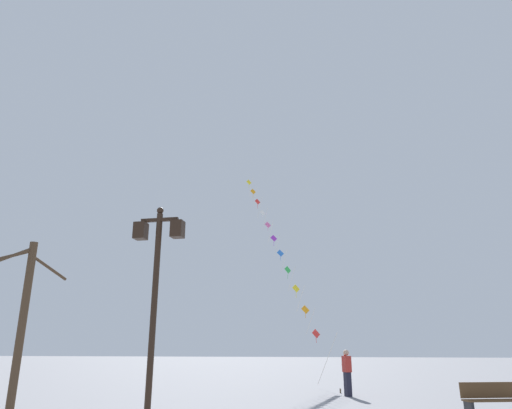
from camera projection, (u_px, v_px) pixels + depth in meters
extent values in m
plane|color=gray|center=(325.00, 393.00, 19.11)|extent=(160.00, 160.00, 0.00)
cylinder|color=black|center=(153.00, 318.00, 10.21)|extent=(0.14, 0.14, 4.83)
sphere|color=black|center=(160.00, 211.00, 10.96)|extent=(0.16, 0.16, 0.16)
cube|color=black|center=(160.00, 220.00, 10.89)|extent=(0.92, 0.08, 0.08)
cube|color=black|center=(141.00, 231.00, 10.89)|extent=(0.28, 0.28, 0.40)
cube|color=beige|center=(141.00, 231.00, 10.89)|extent=(0.19, 0.19, 0.30)
cube|color=black|center=(178.00, 229.00, 10.73)|extent=(0.28, 0.28, 0.40)
cube|color=beige|center=(178.00, 229.00, 10.73)|extent=(0.19, 0.19, 0.30)
cylinder|color=brown|center=(340.00, 391.00, 18.89)|extent=(0.06, 0.06, 0.18)
cylinder|color=silver|center=(327.00, 359.00, 20.33)|extent=(1.07, 2.13, 2.26)
cylinder|color=silver|center=(310.00, 321.00, 22.51)|extent=(0.59, 1.16, 1.23)
cylinder|color=silver|center=(300.00, 299.00, 24.05)|extent=(0.59, 1.16, 1.23)
cylinder|color=silver|center=(292.00, 279.00, 25.58)|extent=(0.59, 1.16, 1.23)
cylinder|color=silver|center=(284.00, 261.00, 27.11)|extent=(0.59, 1.16, 1.23)
cylinder|color=silver|center=(277.00, 245.00, 28.64)|extent=(0.59, 1.16, 1.23)
cylinder|color=silver|center=(271.00, 231.00, 30.17)|extent=(0.59, 1.16, 1.23)
cylinder|color=silver|center=(265.00, 219.00, 31.70)|extent=(0.59, 1.16, 1.23)
cylinder|color=silver|center=(260.00, 207.00, 33.23)|extent=(0.59, 1.16, 1.23)
cylinder|color=silver|center=(255.00, 196.00, 34.76)|extent=(0.59, 1.16, 1.23)
cylinder|color=silver|center=(251.00, 187.00, 36.29)|extent=(0.59, 1.16, 1.23)
cube|color=red|center=(316.00, 334.00, 21.75)|extent=(0.37, 0.26, 0.44)
cylinder|color=red|center=(316.00, 340.00, 21.66)|extent=(0.04, 0.05, 0.24)
cube|color=orange|center=(305.00, 310.00, 23.28)|extent=(0.42, 0.16, 0.44)
cylinder|color=orange|center=(306.00, 316.00, 23.19)|extent=(0.03, 0.04, 0.24)
cube|color=yellow|center=(296.00, 288.00, 24.81)|extent=(0.39, 0.22, 0.44)
cylinder|color=yellow|center=(296.00, 295.00, 24.71)|extent=(0.03, 0.03, 0.32)
cube|color=green|center=(288.00, 270.00, 26.34)|extent=(0.35, 0.28, 0.44)
cylinder|color=green|center=(288.00, 276.00, 26.24)|extent=(0.05, 0.06, 0.34)
cube|color=blue|center=(280.00, 253.00, 27.87)|extent=(0.43, 0.13, 0.44)
cylinder|color=blue|center=(280.00, 258.00, 27.78)|extent=(0.02, 0.02, 0.27)
cube|color=purple|center=(274.00, 238.00, 29.40)|extent=(0.43, 0.12, 0.44)
cylinder|color=purple|center=(274.00, 244.00, 29.30)|extent=(0.02, 0.04, 0.33)
cube|color=pink|center=(268.00, 225.00, 30.94)|extent=(0.42, 0.15, 0.44)
cylinder|color=pink|center=(268.00, 229.00, 30.85)|extent=(0.03, 0.04, 0.23)
cube|color=white|center=(262.00, 213.00, 32.47)|extent=(0.37, 0.25, 0.44)
cylinder|color=white|center=(262.00, 217.00, 32.36)|extent=(0.03, 0.04, 0.32)
cube|color=red|center=(258.00, 202.00, 34.00)|extent=(0.38, 0.24, 0.44)
cylinder|color=red|center=(258.00, 206.00, 33.89)|extent=(0.03, 0.03, 0.35)
cube|color=orange|center=(253.00, 191.00, 35.53)|extent=(0.40, 0.20, 0.44)
cylinder|color=orange|center=(253.00, 196.00, 35.42)|extent=(0.04, 0.06, 0.34)
cube|color=yellow|center=(249.00, 182.00, 37.06)|extent=(0.39, 0.22, 0.44)
cylinder|color=yellow|center=(249.00, 186.00, 36.95)|extent=(0.04, 0.06, 0.35)
cube|color=#1E1E2D|center=(348.00, 384.00, 17.71)|extent=(0.31, 0.36, 0.90)
cube|color=#B22D26|center=(347.00, 364.00, 17.93)|extent=(0.38, 0.45, 0.60)
sphere|color=tan|center=(346.00, 353.00, 18.05)|extent=(0.22, 0.22, 0.22)
cylinder|color=#B22D26|center=(344.00, 359.00, 18.18)|extent=(0.24, 0.39, 0.50)
cylinder|color=#4C3826|center=(22.00, 327.00, 12.27)|extent=(0.21, 0.21, 4.62)
cylinder|color=#4C3826|center=(11.00, 256.00, 12.38)|extent=(0.61, 1.09, 0.57)
cylinder|color=#4C3826|center=(6.00, 258.00, 12.26)|extent=(0.68, 1.32, 0.84)
cylinder|color=#4C3826|center=(49.00, 268.00, 13.28)|extent=(0.44, 1.22, 0.58)
cube|color=brown|center=(494.00, 400.00, 12.13)|extent=(1.65, 0.87, 0.04)
cube|color=brown|center=(488.00, 390.00, 12.40)|extent=(1.54, 0.51, 0.40)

